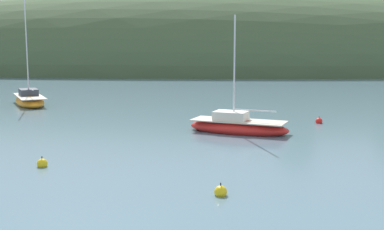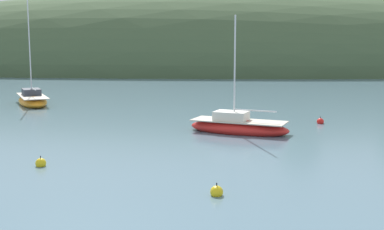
{
  "view_description": "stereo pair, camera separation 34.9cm",
  "coord_description": "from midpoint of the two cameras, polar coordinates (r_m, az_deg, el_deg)",
  "views": [
    {
      "loc": [
        0.87,
        -6.89,
        5.2
      ],
      "look_at": [
        0.0,
        20.0,
        1.2
      ],
      "focal_mm": 47.16,
      "sensor_mm": 36.0,
      "label": 1
    },
    {
      "loc": [
        1.22,
        -6.87,
        5.2
      ],
      "look_at": [
        0.0,
        20.0,
        1.2
      ],
      "focal_mm": 47.16,
      "sensor_mm": 36.0,
      "label": 2
    }
  ],
  "objects": [
    {
      "name": "far_shoreline_hill",
      "position": [
        86.33,
        1.19,
        5.04
      ],
      "size": [
        150.0,
        36.0,
        29.96
      ],
      "color": "#425638",
      "rests_on": "ground"
    },
    {
      "name": "sailboat_orange_cutter",
      "position": [
        43.04,
        -18.12,
        1.61
      ],
      "size": [
        4.67,
        6.42,
        9.11
      ],
      "color": "orange",
      "rests_on": "ground"
    },
    {
      "name": "sailboat_cream_ketch",
      "position": [
        28.72,
        4.85,
        -1.28
      ],
      "size": [
        6.11,
        3.87,
        6.8
      ],
      "color": "red",
      "rests_on": "ground"
    },
    {
      "name": "mooring_buoy_inner",
      "position": [
        21.95,
        -17.02,
        -5.3
      ],
      "size": [
        0.44,
        0.44,
        0.54
      ],
      "color": "yellow",
      "rests_on": "ground"
    },
    {
      "name": "mooring_buoy_channel",
      "position": [
        17.24,
        2.67,
        -8.68
      ],
      "size": [
        0.44,
        0.44,
        0.54
      ],
      "color": "yellow",
      "rests_on": "ground"
    },
    {
      "name": "mooring_buoy_outer",
      "position": [
        32.81,
        13.87,
        -0.7
      ],
      "size": [
        0.44,
        0.44,
        0.54
      ],
      "color": "red",
      "rests_on": "ground"
    }
  ]
}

